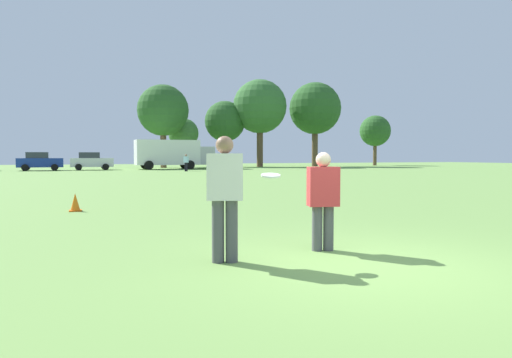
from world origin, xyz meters
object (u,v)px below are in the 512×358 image
Objects in this scene: traffic_cone at (75,203)px; parked_car_mid_right at (40,161)px; frisbee at (271,175)px; bystander_sideline_watcher at (186,162)px; player_thrower at (225,192)px; box_truck at (173,153)px; player_defender at (323,196)px; parked_car_near_right at (91,161)px.

traffic_cone is 0.11× the size of parked_car_mid_right.
parked_car_mid_right is at bearing 97.64° from frisbee.
player_thrower is at bearing -101.85° from bystander_sideline_watcher.
parked_car_mid_right is 13.31m from box_truck.
player_defender is at bearing -98.14° from box_truck.
player_thrower is 44.96m from box_truck.
bystander_sideline_watcher is at bearing 80.60° from player_defender.
parked_car_near_right is at bearing 90.69° from player_thrower.
player_defender is at bearing 20.54° from frisbee.
parked_car_mid_right is 2.61× the size of bystander_sideline_watcher.
box_truck reaches higher than traffic_cone.
parked_car_mid_right is (-3.38, 36.99, 0.69)m from traffic_cone.
traffic_cone is at bearing -108.05° from bystander_sideline_watcher.
bystander_sideline_watcher is at bearing 79.11° from frisbee.
box_truck reaches higher than bystander_sideline_watcher.
parked_car_mid_right reaches higher than bystander_sideline_watcher.
parked_car_mid_right is 0.50× the size of box_truck.
box_truck reaches higher than frisbee.
parked_car_near_right is (-2.18, 44.13, 0.07)m from player_defender.
traffic_cone is 31.05m from bystander_sideline_watcher.
frisbee is at bearing -70.57° from traffic_cone.
parked_car_near_right is (-1.13, 44.52, -0.28)m from frisbee.
box_truck is (13.28, 0.23, 0.83)m from parked_car_mid_right.
player_thrower is at bearing -173.26° from player_defender.
player_defender reaches higher than frisbee.
parked_car_near_right is at bearing 87.83° from traffic_cone.
box_truck is at bearing 80.61° from frisbee.
player_thrower reaches higher than frisbee.
player_defender is 36.84m from bystander_sideline_watcher.
parked_car_mid_right is at bearing 99.05° from player_defender.
parked_car_near_right reaches higher than player_thrower.
bystander_sideline_watcher reaches higher than traffic_cone.
parked_car_mid_right is 15.00m from bystander_sideline_watcher.
frisbee is (0.60, -0.20, 0.22)m from player_thrower.
player_defender is 1.17m from frisbee.
player_thrower is 1.67m from player_defender.
frisbee is 0.17× the size of bystander_sideline_watcher.
bystander_sideline_watcher is (9.62, 29.51, 0.69)m from traffic_cone.
parked_car_near_right reaches higher than traffic_cone.
bystander_sideline_watcher is (8.20, -7.79, -0.01)m from parked_car_near_right.
parked_car_near_right is at bearing 3.64° from parked_car_mid_right.
parked_car_mid_right is (-6.98, 43.82, 0.07)m from player_defender.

